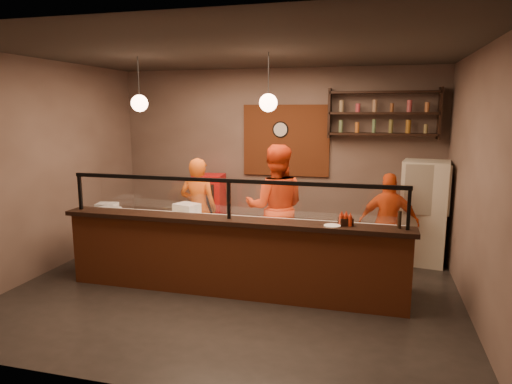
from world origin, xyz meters
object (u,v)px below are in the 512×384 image
(fridge, at_px, (424,212))
(wall_clock, at_px, (281,130))
(red_cooler, at_px, (209,207))
(pepper_mill, at_px, (399,220))
(cook_left, at_px, (198,209))
(cook_mid, at_px, (275,207))
(pizza_dough, at_px, (317,228))
(cook_right, at_px, (389,223))
(condiment_caddy, at_px, (346,221))

(fridge, bearing_deg, wall_clock, 173.38)
(red_cooler, bearing_deg, pepper_mill, -40.35)
(red_cooler, bearing_deg, cook_left, -82.80)
(cook_mid, distance_m, red_cooler, 2.01)
(wall_clock, bearing_deg, pizza_dough, -66.97)
(cook_left, height_order, pizza_dough, cook_left)
(wall_clock, relative_size, cook_mid, 0.15)
(cook_right, bearing_deg, cook_mid, 6.21)
(wall_clock, relative_size, pizza_dough, 0.53)
(red_cooler, bearing_deg, cook_right, -20.54)
(pepper_mill, bearing_deg, pizza_dough, 160.96)
(pizza_dough, bearing_deg, pepper_mill, -19.04)
(cook_right, bearing_deg, pepper_mill, 89.25)
(fridge, xyz_separation_m, condiment_caddy, (-1.11, -2.06, 0.27))
(fridge, xyz_separation_m, pizza_dough, (-1.50, -1.70, 0.07))
(cook_right, relative_size, pepper_mill, 7.20)
(cook_right, xyz_separation_m, condiment_caddy, (-0.56, -1.47, 0.34))
(fridge, bearing_deg, cook_mid, -150.48)
(pizza_dough, bearing_deg, cook_right, 49.70)
(fridge, distance_m, condiment_caddy, 2.35)
(fridge, xyz_separation_m, red_cooler, (-3.80, 0.35, -0.20))
(cook_right, distance_m, pizza_dough, 1.47)
(cook_left, xyz_separation_m, fridge, (3.57, 0.76, -0.01))
(pepper_mill, bearing_deg, cook_left, 157.39)
(wall_clock, xyz_separation_m, cook_mid, (0.25, -1.54, -1.13))
(cook_mid, relative_size, pepper_mill, 9.18)
(fridge, bearing_deg, cook_left, -159.78)
(red_cooler, relative_size, pizza_dough, 2.23)
(wall_clock, height_order, condiment_caddy, wall_clock)
(cook_right, relative_size, red_cooler, 1.21)
(cook_right, height_order, fridge, fridge)
(condiment_caddy, distance_m, pepper_mill, 0.63)
(pizza_dough, distance_m, pepper_mill, 1.11)
(cook_left, distance_m, red_cooler, 1.16)
(pepper_mill, bearing_deg, red_cooler, 144.17)
(pizza_dough, height_order, pepper_mill, pepper_mill)
(fridge, relative_size, red_cooler, 1.32)
(pizza_dough, xyz_separation_m, condiment_caddy, (0.39, -0.36, 0.20))
(pizza_dough, relative_size, pepper_mill, 2.66)
(cook_mid, bearing_deg, fridge, -169.44)
(pizza_dough, height_order, condiment_caddy, condiment_caddy)
(cook_right, bearing_deg, pizza_dough, 46.05)
(pizza_dough, bearing_deg, condiment_caddy, -42.31)
(cook_mid, relative_size, condiment_caddy, 11.91)
(cook_mid, relative_size, red_cooler, 1.54)
(fridge, height_order, condiment_caddy, fridge)
(wall_clock, bearing_deg, pepper_mill, -53.26)
(wall_clock, xyz_separation_m, cook_right, (1.95, -1.24, -1.34))
(cook_right, distance_m, red_cooler, 3.39)
(cook_left, bearing_deg, red_cooler, -79.12)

